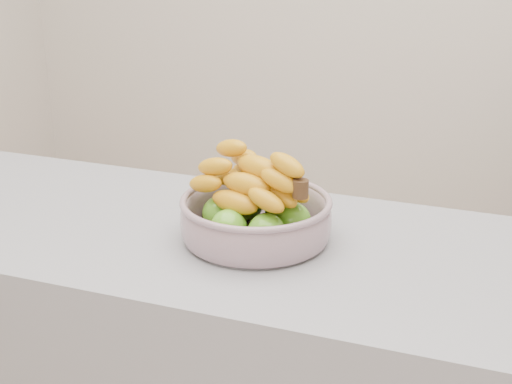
# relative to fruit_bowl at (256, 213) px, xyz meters

# --- Properties ---
(fruit_bowl) EXTENTS (0.30, 0.30, 0.17)m
(fruit_bowl) POSITION_rel_fruit_bowl_xyz_m (0.00, 0.00, 0.00)
(fruit_bowl) COLOR #A4B7C5
(fruit_bowl) RESTS_ON counter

